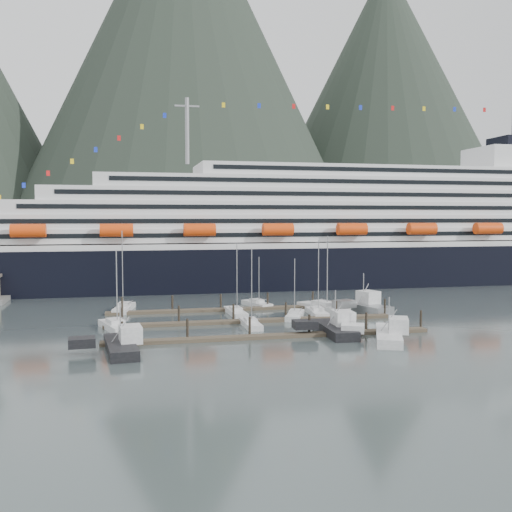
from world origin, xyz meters
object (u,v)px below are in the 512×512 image
(cruise_ship, at_px, (341,237))
(sailboat_b, at_px, (251,324))
(trawler_e, at_px, (363,306))
(sailboat_g, at_px, (323,308))
(sailboat_h, at_px, (317,313))
(sailboat_d, at_px, (236,312))
(sailboat_e, at_px, (124,309))
(sailboat_a, at_px, (116,327))
(sailboat_c, at_px, (295,316))
(trawler_d, at_px, (334,328))
(sailboat_f, at_px, (257,304))
(trawler_a, at_px, (120,345))
(trawler_c, at_px, (388,334))

(cruise_ship, distance_m, sailboat_b, 67.31)
(sailboat_b, relative_size, trawler_e, 1.02)
(sailboat_g, xyz_separation_m, sailboat_h, (-2.73, -4.86, -0.01))
(sailboat_d, height_order, sailboat_h, sailboat_h)
(sailboat_b, height_order, sailboat_d, sailboat_d)
(sailboat_h, height_order, trawler_e, sailboat_h)
(sailboat_e, distance_m, sailboat_g, 36.87)
(sailboat_a, distance_m, sailboat_h, 35.25)
(sailboat_b, xyz_separation_m, sailboat_c, (9.16, 6.19, -0.01))
(sailboat_c, bearing_deg, trawler_d, -150.48)
(sailboat_a, bearing_deg, sailboat_f, -71.22)
(sailboat_a, xyz_separation_m, sailboat_e, (1.34, 18.83, 0.01))
(sailboat_d, relative_size, trawler_a, 1.02)
(trawler_a, xyz_separation_m, trawler_d, (31.03, 4.97, 0.02))
(sailboat_c, height_order, trawler_e, sailboat_c)
(sailboat_h, bearing_deg, sailboat_b, 126.22)
(sailboat_e, relative_size, trawler_d, 1.25)
(trawler_e, bearing_deg, sailboat_b, 95.01)
(sailboat_g, relative_size, trawler_c, 1.07)
(trawler_a, bearing_deg, sailboat_e, -6.29)
(sailboat_f, bearing_deg, sailboat_e, 71.72)
(sailboat_a, bearing_deg, sailboat_d, -80.52)
(sailboat_d, distance_m, trawler_e, 23.55)
(sailboat_e, xyz_separation_m, sailboat_g, (36.07, -7.65, 0.00))
(sailboat_e, bearing_deg, trawler_d, -123.39)
(sailboat_a, relative_size, sailboat_f, 1.27)
(sailboat_b, height_order, trawler_d, sailboat_b)
(sailboat_a, xyz_separation_m, trawler_a, (0.67, -15.55, 0.46))
(sailboat_c, relative_size, sailboat_g, 0.74)
(sailboat_e, bearing_deg, cruise_ship, -47.18)
(sailboat_e, bearing_deg, sailboat_b, -125.83)
(trawler_c, bearing_deg, sailboat_g, 23.87)
(sailboat_f, bearing_deg, trawler_c, 179.37)
(cruise_ship, height_order, trawler_d, cruise_ship)
(trawler_c, bearing_deg, sailboat_d, 56.12)
(sailboat_a, height_order, sailboat_d, sailboat_d)
(sailboat_b, xyz_separation_m, trawler_e, (23.35, 10.44, 0.57))
(sailboat_c, distance_m, sailboat_f, 14.87)
(sailboat_e, height_order, trawler_d, sailboat_e)
(sailboat_a, height_order, sailboat_h, sailboat_h)
(cruise_ship, relative_size, sailboat_a, 16.37)
(sailboat_b, relative_size, sailboat_c, 1.20)
(sailboat_d, bearing_deg, cruise_ship, -41.89)
(cruise_ship, distance_m, sailboat_f, 47.81)
(sailboat_a, xyz_separation_m, sailboat_d, (20.75, 10.15, -0.03))
(trawler_a, relative_size, trawler_d, 1.05)
(sailboat_c, distance_m, trawler_e, 14.83)
(cruise_ship, relative_size, sailboat_f, 20.79)
(sailboat_h, relative_size, trawler_d, 1.12)
(sailboat_g, xyz_separation_m, trawler_d, (-5.71, -21.76, 0.48))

